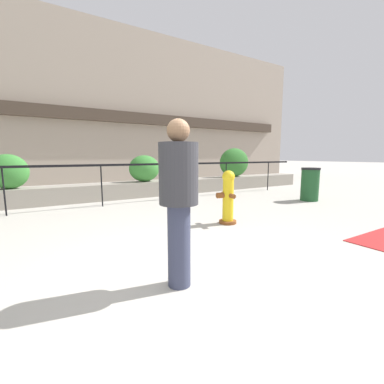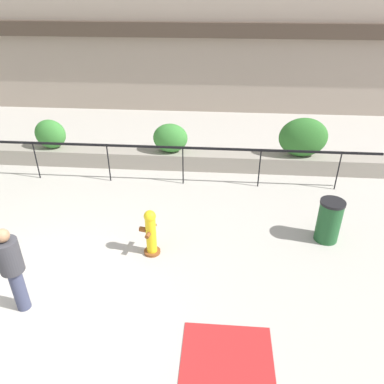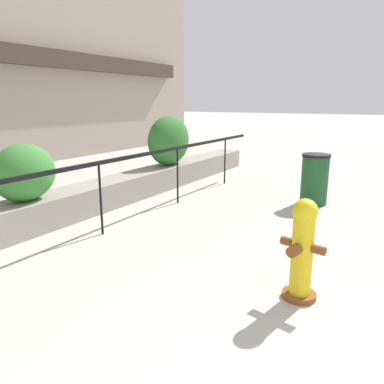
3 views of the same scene
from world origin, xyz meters
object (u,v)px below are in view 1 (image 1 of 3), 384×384
(hedge_bush_2, at_px, (144,168))
(pedestrian, at_px, (179,194))
(hedge_bush_3, at_px, (234,163))
(trash_bin, at_px, (310,184))
(fire_hydrant, at_px, (228,197))
(hedge_bush_1, at_px, (8,172))

(hedge_bush_2, bearing_deg, pedestrian, -107.87)
(hedge_bush_3, bearing_deg, trash_bin, -89.20)
(fire_hydrant, xyz_separation_m, pedestrian, (-2.05, -1.71, 0.44))
(pedestrian, bearing_deg, hedge_bush_2, 72.13)
(hedge_bush_2, bearing_deg, hedge_bush_3, 0.00)
(hedge_bush_1, height_order, hedge_bush_3, hedge_bush_3)
(hedge_bush_1, height_order, pedestrian, pedestrian)
(fire_hydrant, bearing_deg, pedestrian, -140.23)
(trash_bin, bearing_deg, fire_hydrant, -168.41)
(hedge_bush_3, relative_size, fire_hydrant, 1.32)
(hedge_bush_2, distance_m, hedge_bush_3, 3.95)
(pedestrian, bearing_deg, fire_hydrant, 39.77)
(hedge_bush_1, xyz_separation_m, hedge_bush_3, (7.71, 0.00, 0.13))
(hedge_bush_1, relative_size, trash_bin, 0.95)
(hedge_bush_2, height_order, trash_bin, hedge_bush_2)
(fire_hydrant, bearing_deg, trash_bin, 11.59)
(fire_hydrant, distance_m, pedestrian, 2.71)
(hedge_bush_1, bearing_deg, trash_bin, -24.11)
(trash_bin, bearing_deg, hedge_bush_3, 90.80)
(hedge_bush_1, distance_m, trash_bin, 8.51)
(hedge_bush_1, distance_m, pedestrian, 6.25)
(hedge_bush_3, relative_size, trash_bin, 1.41)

